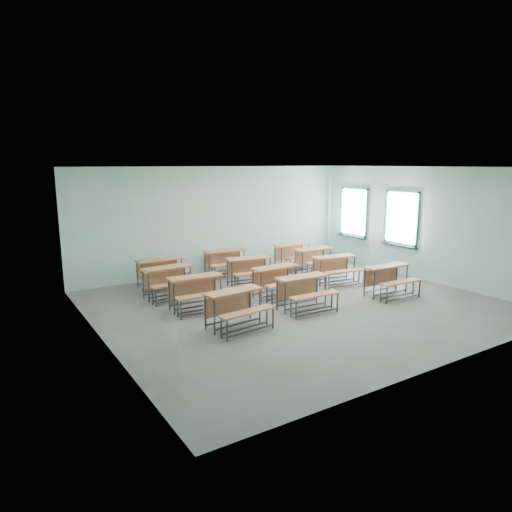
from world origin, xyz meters
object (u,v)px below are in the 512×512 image
Objects in this scene: desk_unit_r2c0 at (169,278)px; desk_unit_r3c1 at (226,259)px; desk_unit_r3c2 at (295,252)px; desk_unit_r2c1 at (250,267)px; desk_unit_r0c2 at (389,276)px; desk_unit_r1c2 at (336,266)px; desk_unit_r1c0 at (197,288)px; desk_unit_r0c0 at (236,303)px; desk_unit_r1c1 at (278,277)px; desk_unit_r0c1 at (305,288)px; desk_unit_r2c2 at (316,257)px; desk_unit_r3c0 at (161,269)px.

desk_unit_r3c1 is (2.26, 1.20, 0.00)m from desk_unit_r2c0.
desk_unit_r2c1 is at bearing -157.71° from desk_unit_r3c2.
desk_unit_r1c2 is (-0.33, 1.59, 0.00)m from desk_unit_r0c2.
desk_unit_r0c0 is at bearing -80.32° from desk_unit_r1c0.
desk_unit_r3c1 is (2.08, 2.43, 0.00)m from desk_unit_r1c0.
desk_unit_r1c1 is at bearing -34.46° from desk_unit_r2c0.
desk_unit_r1c2 is at bearing 33.88° from desk_unit_r0c1.
desk_unit_r2c2 and desk_unit_r3c0 have the same top height.
desk_unit_r0c2 is 0.97× the size of desk_unit_r3c1.
desk_unit_r3c0 is 4.42m from desk_unit_r3c2.
desk_unit_r3c2 is (-0.13, 3.77, 0.00)m from desk_unit_r0c2.
desk_unit_r1c1 is (0.06, 1.15, 0.00)m from desk_unit_r0c1.
desk_unit_r0c1 and desk_unit_r1c1 have the same top height.
desk_unit_r3c1 is at bearing 91.92° from desk_unit_r0c1.
desk_unit_r0c0 is at bearing -118.62° from desk_unit_r2c1.
desk_unit_r1c0 is 1.00× the size of desk_unit_r2c0.
desk_unit_r0c1 and desk_unit_r0c2 have the same top height.
desk_unit_r2c1 is (0.06, 2.44, 0.00)m from desk_unit_r0c1.
desk_unit_r0c2 is (2.49, -0.25, 0.00)m from desk_unit_r0c1.
desk_unit_r1c2 and desk_unit_r3c0 have the same top height.
desk_unit_r2c2 and desk_unit_r3c2 have the same top height.
desk_unit_r2c0 is (-4.41, 1.20, 0.00)m from desk_unit_r1c2.
desk_unit_r1c0 and desk_unit_r2c1 have the same top height.
desk_unit_r1c0 is at bearing -172.72° from desk_unit_r1c2.
desk_unit_r0c2 and desk_unit_r2c0 have the same top height.
desk_unit_r3c0 is (0.01, 2.26, 0.00)m from desk_unit_r1c0.
desk_unit_r1c0 is at bearing -125.72° from desk_unit_r3c1.
desk_unit_r0c1 is at bearing -51.88° from desk_unit_r2c0.
desk_unit_r3c2 is (2.30, 2.37, 0.00)m from desk_unit_r1c1.
desk_unit_r0c1 is 2.51m from desk_unit_r0c2.
desk_unit_r1c2 is 3.22m from desk_unit_r3c1.
desk_unit_r0c2 and desk_unit_r1c0 have the same top height.
desk_unit_r3c1 is 2.36m from desk_unit_r3c2.
desk_unit_r2c1 is 1.06× the size of desk_unit_r2c2.
desk_unit_r0c0 is at bearing -141.77° from desk_unit_r3c2.
desk_unit_r0c0 is 4.39m from desk_unit_r0c2.
desk_unit_r0c2 and desk_unit_r1c1 have the same top height.
desk_unit_r0c0 is 1.03× the size of desk_unit_r2c0.
desk_unit_r0c0 and desk_unit_r0c1 have the same top height.
desk_unit_r1c2 is at bearing -29.46° from desk_unit_r3c0.
desk_unit_r3c2 is at bearing 94.05° from desk_unit_r2c2.
desk_unit_r1c0 is 0.96× the size of desk_unit_r2c1.
desk_unit_r3c0 is (-4.22, 2.23, 0.00)m from desk_unit_r1c2.
desk_unit_r0c2 is (4.39, -0.06, 0.00)m from desk_unit_r0c0.
desk_unit_r0c0 is 1.03× the size of desk_unit_r3c2.
desk_unit_r1c1 is at bearing -1.10° from desk_unit_r1c0.
desk_unit_r0c0 and desk_unit_r1c0 have the same top height.
desk_unit_r2c0 is 1.01× the size of desk_unit_r3c2.
desk_unit_r2c2 is 0.99× the size of desk_unit_r3c2.
desk_unit_r1c0 is at bearing -156.28° from desk_unit_r3c2.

